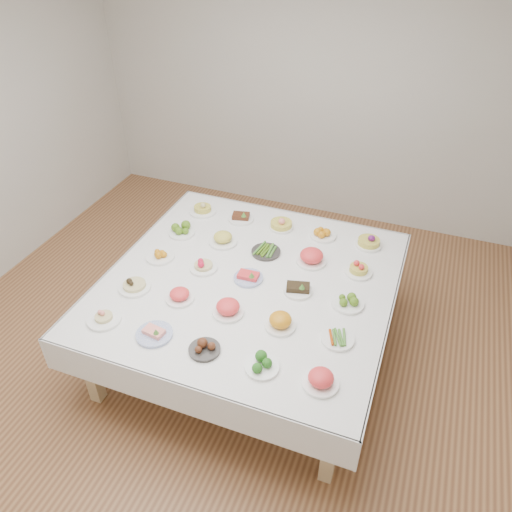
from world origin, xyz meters
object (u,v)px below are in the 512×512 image
(display_table, at_px, (249,287))
(dish_0, at_px, (103,315))
(dish_24, at_px, (369,240))
(dish_12, at_px, (248,275))

(display_table, xyz_separation_m, dish_0, (-0.78, -0.78, 0.12))
(display_table, distance_m, dish_0, 1.11)
(display_table, bearing_deg, dish_24, 45.48)
(display_table, distance_m, dish_12, 0.11)
(display_table, relative_size, dish_24, 9.92)
(dish_0, bearing_deg, display_table, 44.75)
(display_table, height_order, dish_0, dish_0)
(display_table, relative_size, dish_12, 9.76)
(dish_24, bearing_deg, dish_12, -135.19)
(dish_0, distance_m, dish_24, 2.21)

